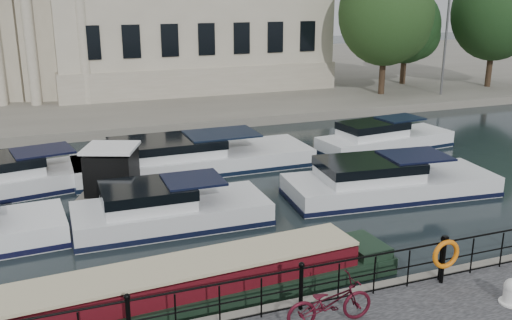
% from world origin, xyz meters
% --- Properties ---
extents(ground_plane, '(160.00, 160.00, 0.00)m').
position_xyz_m(ground_plane, '(0.00, 0.00, 0.00)').
color(ground_plane, black).
rests_on(ground_plane, ground).
extents(far_bank, '(120.00, 42.00, 0.55)m').
position_xyz_m(far_bank, '(0.00, 39.00, 0.28)').
color(far_bank, '#6B665B').
rests_on(far_bank, ground_plane).
extents(railing, '(24.14, 0.14, 1.22)m').
position_xyz_m(railing, '(0.00, -2.25, 1.20)').
color(railing, black).
rests_on(railing, near_quay).
extents(civic_building, '(53.55, 31.84, 16.85)m').
position_xyz_m(civic_building, '(-1.00, 34.71, 7.04)').
color(civic_building, '#ADA38C').
rests_on(civic_building, far_bank).
extents(lamp_posts, '(8.24, 1.55, 8.07)m').
position_xyz_m(lamp_posts, '(26.00, 20.70, 4.80)').
color(lamp_posts, '#59595B').
rests_on(lamp_posts, far_bank).
extents(bicycle, '(2.10, 0.78, 1.09)m').
position_xyz_m(bicycle, '(0.33, -3.05, 1.10)').
color(bicycle, '#420B17').
rests_on(bicycle, near_quay).
extents(mooring_bollard, '(0.58, 0.58, 0.65)m').
position_xyz_m(mooring_bollard, '(4.85, -3.84, 0.85)').
color(mooring_bollard, silver).
rests_on(mooring_bollard, near_quay).
extents(life_ring_post, '(0.79, 0.21, 1.30)m').
position_xyz_m(life_ring_post, '(3.94, -2.46, 1.36)').
color(life_ring_post, black).
rests_on(life_ring_post, near_quay).
extents(narrowboat, '(12.91, 2.46, 1.48)m').
position_xyz_m(narrowboat, '(-2.68, -0.26, 0.37)').
color(narrowboat, black).
rests_on(narrowboat, ground_plane).
extents(harbour_hut, '(3.26, 3.02, 2.16)m').
position_xyz_m(harbour_hut, '(-2.96, 8.48, 0.95)').
color(harbour_hut, '#6B665B').
rests_on(harbour_hut, ground_plane).
extents(cabin_cruisers, '(27.83, 9.64, 1.99)m').
position_xyz_m(cabin_cruisers, '(0.14, 8.21, 0.37)').
color(cabin_cruisers, white).
rests_on(cabin_cruisers, ground_plane).
extents(trees, '(16.35, 9.59, 9.41)m').
position_xyz_m(trees, '(22.95, 22.90, 5.78)').
color(trees, black).
rests_on(trees, far_bank).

